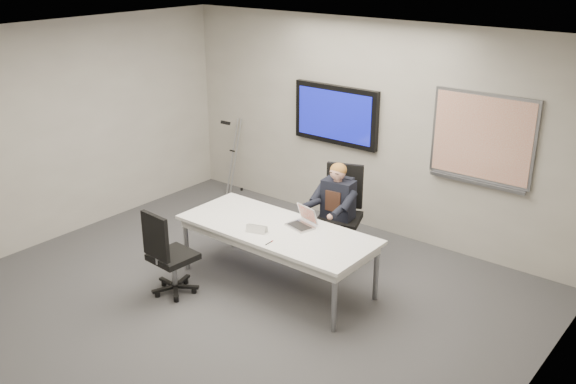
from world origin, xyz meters
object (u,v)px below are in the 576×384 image
Objects in this scene: office_chair_near at (171,268)px; laptop at (303,221)px; office_chair_far at (340,228)px; seated_person at (330,224)px; conference_table at (277,234)px.

laptop is (0.96, 1.14, 0.44)m from office_chair_near.
office_chair_near is 1.56m from laptop.
office_chair_far is 0.28m from seated_person.
seated_person is (0.15, 0.82, -0.12)m from conference_table.
office_chair_far is 1.13× the size of office_chair_near.
seated_person is (0.93, 1.73, 0.18)m from office_chair_near.
conference_table is 2.00× the size of office_chair_far.
conference_table is 0.33m from laptop.
office_chair_near is 1.97m from seated_person.
conference_table is at bearing -115.17° from laptop.
office_chair_near reaches higher than laptop.
office_chair_far reaches higher than conference_table.
laptop is (0.04, -0.59, 0.26)m from seated_person.
seated_person reaches higher than office_chair_near.
seated_person is 0.64m from laptop.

